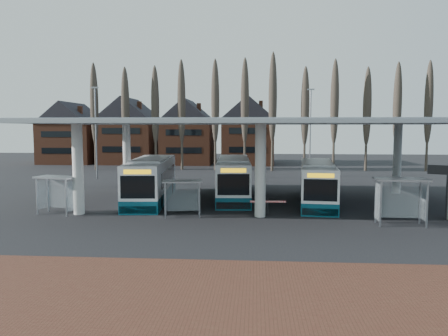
# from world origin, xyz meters

# --- Properties ---
(ground) EXTENTS (140.00, 140.00, 0.00)m
(ground) POSITION_xyz_m (0.00, 0.00, 0.00)
(ground) COLOR black
(ground) RESTS_ON ground
(brick_strip) EXTENTS (70.00, 10.00, 0.03)m
(brick_strip) POSITION_xyz_m (0.00, -12.00, 0.01)
(brick_strip) COLOR #533021
(brick_strip) RESTS_ON ground
(station_canopy) EXTENTS (32.00, 16.00, 6.34)m
(station_canopy) POSITION_xyz_m (0.00, 8.00, 5.68)
(station_canopy) COLOR silver
(station_canopy) RESTS_ON ground
(poplar_row) EXTENTS (45.10, 1.10, 14.50)m
(poplar_row) POSITION_xyz_m (0.00, 33.00, 8.78)
(poplar_row) COLOR #473D33
(poplar_row) RESTS_ON ground
(townhouse_row) EXTENTS (36.80, 10.30, 12.25)m
(townhouse_row) POSITION_xyz_m (-15.75, 44.00, 5.94)
(townhouse_row) COLOR brown
(townhouse_row) RESTS_ON ground
(lamp_post_a) EXTENTS (0.80, 0.16, 10.17)m
(lamp_post_a) POSITION_xyz_m (-18.00, 22.00, 5.34)
(lamp_post_a) COLOR slate
(lamp_post_a) RESTS_ON ground
(lamp_post_b) EXTENTS (0.80, 0.16, 10.17)m
(lamp_post_b) POSITION_xyz_m (6.00, 26.00, 5.34)
(lamp_post_b) COLOR slate
(lamp_post_b) RESTS_ON ground
(bus_0) EXTENTS (3.62, 12.25, 3.36)m
(bus_0) POSITION_xyz_m (-8.51, 8.45, 1.58)
(bus_0) COLOR white
(bus_0) RESTS_ON ground
(bus_1) EXTENTS (3.10, 11.92, 3.28)m
(bus_1) POSITION_xyz_m (-2.11, 10.36, 1.55)
(bus_1) COLOR white
(bus_1) RESTS_ON ground
(bus_2) EXTENTS (3.58, 11.54, 3.15)m
(bus_2) POSITION_xyz_m (4.42, 8.31, 1.49)
(bus_2) COLOR white
(bus_2) RESTS_ON ground
(shelter_0) EXTENTS (2.95, 1.96, 2.51)m
(shelter_0) POSITION_xyz_m (-13.45, 2.58, 1.82)
(shelter_0) COLOR gray
(shelter_0) RESTS_ON ground
(shelter_1) EXTENTS (2.70, 1.66, 2.34)m
(shelter_1) POSITION_xyz_m (-5.03, 2.29, 1.70)
(shelter_1) COLOR gray
(shelter_1) RESTS_ON ground
(shelter_2) EXTENTS (3.04, 1.60, 2.77)m
(shelter_2) POSITION_xyz_m (8.22, 0.76, 2.02)
(shelter_2) COLOR gray
(shelter_2) RESTS_ON ground
(info_sign_0) EXTENTS (2.14, 1.05, 3.40)m
(info_sign_0) POSITION_xyz_m (11.55, 2.36, 2.85)
(info_sign_0) COLOR black
(info_sign_0) RESTS_ON ground
(barrier) EXTENTS (2.29, 0.68, 1.15)m
(barrier) POSITION_xyz_m (0.50, 2.64, 0.89)
(barrier) COLOR black
(barrier) RESTS_ON ground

